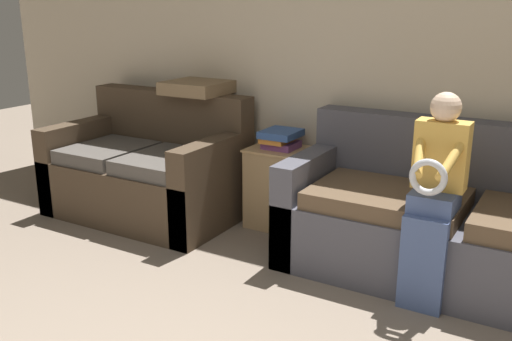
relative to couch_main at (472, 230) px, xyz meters
name	(u,v)px	position (x,y,z in m)	size (l,w,h in m)	color
wall_back	(388,63)	(-0.74, 0.47, 0.94)	(7.58, 0.06, 2.55)	beige
couch_main	(472,230)	(0.00, 0.00, 0.00)	(2.30, 0.90, 0.96)	#4C4C56
couch_side	(149,173)	(-2.50, -0.07, 0.01)	(1.51, 0.92, 0.97)	#473828
child_left_seated	(434,192)	(-0.16, -0.37, 0.33)	(0.30, 0.37, 1.21)	#475B8E
side_shelf	(279,186)	(-1.46, 0.22, -0.02)	(0.45, 0.40, 0.62)	tan
book_stack	(280,139)	(-1.45, 0.22, 0.36)	(0.26, 0.29, 0.14)	#7A4284
throw_pillow	(198,87)	(-2.21, 0.24, 0.68)	(0.47, 0.47, 0.10)	#846B4C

